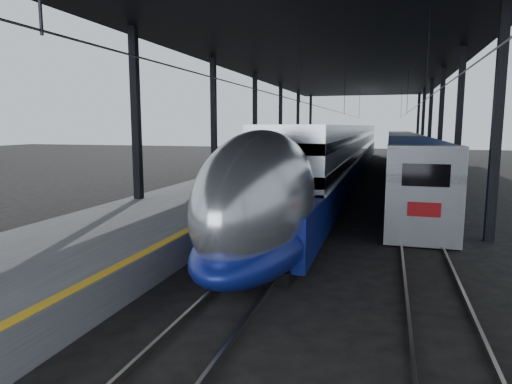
% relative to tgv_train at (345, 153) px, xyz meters
% --- Properties ---
extents(ground, '(160.00, 160.00, 0.00)m').
position_rel_tgv_train_xyz_m(ground, '(-2.00, -26.42, -2.12)').
color(ground, black).
rests_on(ground, ground).
extents(platform, '(6.00, 80.00, 1.00)m').
position_rel_tgv_train_xyz_m(platform, '(-5.50, -6.42, -1.62)').
color(platform, '#4C4C4F').
rests_on(platform, ground).
extents(yellow_strip, '(0.30, 80.00, 0.01)m').
position_rel_tgv_train_xyz_m(yellow_strip, '(-2.70, -6.42, -1.11)').
color(yellow_strip, gold).
rests_on(yellow_strip, platform).
extents(rails, '(6.52, 80.00, 0.16)m').
position_rel_tgv_train_xyz_m(rails, '(2.50, -6.42, -2.04)').
color(rails, slate).
rests_on(rails, ground).
extents(canopy, '(18.00, 75.00, 9.47)m').
position_rel_tgv_train_xyz_m(canopy, '(-0.10, -6.42, 7.00)').
color(canopy, black).
rests_on(canopy, ground).
extents(tgv_train, '(3.16, 65.20, 4.52)m').
position_rel_tgv_train_xyz_m(tgv_train, '(0.00, 0.00, 0.00)').
color(tgv_train, '#ACAEB3').
rests_on(tgv_train, ground).
extents(second_train, '(2.73, 56.05, 3.76)m').
position_rel_tgv_train_xyz_m(second_train, '(5.00, 3.82, -0.21)').
color(second_train, navy).
rests_on(second_train, ground).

